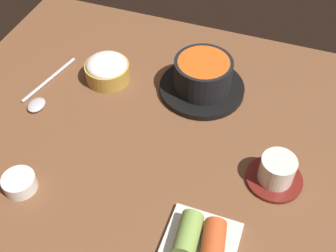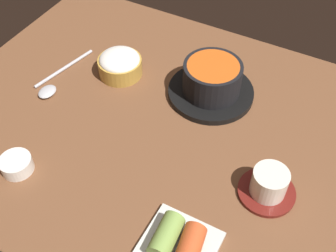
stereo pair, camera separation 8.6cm
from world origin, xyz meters
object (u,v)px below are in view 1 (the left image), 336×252
Objects in this scene: rice_bowl at (107,69)px; kimchi_plate at (200,241)px; spoon at (41,96)px; tea_cup_with_saucer at (276,172)px; stone_pot at (203,78)px; side_bowl_near at (19,183)px.

kimchi_plate is (32.77, -33.62, -1.03)cm from rice_bowl.
rice_bowl reaches higher than spoon.
kimchi_plate is at bearing -45.74° from rice_bowl.
rice_bowl is 45.07cm from tea_cup_with_saucer.
kimchi_plate is at bearing -73.87° from stone_pot.
spoon is (-53.78, 4.85, -2.10)cm from tea_cup_with_saucer.
rice_bowl is 0.84× the size of kimchi_plate.
stone_pot is at bearing 136.17° from tea_cup_with_saucer.
rice_bowl is at bearing -170.84° from stone_pot.
stone_pot is 22.32cm from rice_bowl.
rice_bowl is at bearing 159.45° from tea_cup_with_saucer.
stone_pot is at bearing 56.60° from side_bowl_near.
side_bowl_near is at bearing 179.79° from kimchi_plate.
tea_cup_with_saucer is 0.55× the size of spoon.
side_bowl_near is (-44.61, -17.68, -1.11)cm from tea_cup_with_saucer.
side_bowl_near is at bearing -123.40° from stone_pot.
rice_bowl is 16.13cm from spoon.
side_bowl_near is 0.32× the size of spoon.
tea_cup_with_saucer is at bearing -5.15° from spoon.
side_bowl_near reaches higher than spoon.
tea_cup_with_saucer is (20.18, -19.37, -1.12)cm from stone_pot.
stone_pot reaches higher than kimchi_plate.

